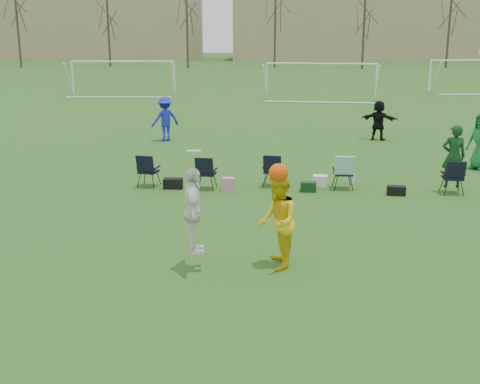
# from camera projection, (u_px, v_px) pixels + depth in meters

# --- Properties ---
(ground) EXTENTS (260.00, 260.00, 0.00)m
(ground) POSITION_uv_depth(u_px,v_px,m) (174.00, 305.00, 10.01)
(ground) COLOR #25551A
(ground) RESTS_ON ground
(fielder_blue) EXTENTS (1.37, 1.22, 1.84)m
(fielder_blue) POSITION_uv_depth(u_px,v_px,m) (165.00, 119.00, 24.96)
(fielder_blue) COLOR #1B25CD
(fielder_blue) RESTS_ON ground
(fielder_black) EXTENTS (1.61, 1.06, 1.66)m
(fielder_black) POSITION_uv_depth(u_px,v_px,m) (379.00, 120.00, 25.20)
(fielder_black) COLOR black
(fielder_black) RESTS_ON ground
(center_contest) EXTENTS (2.26, 1.25, 2.33)m
(center_contest) POSITION_uv_depth(u_px,v_px,m) (248.00, 217.00, 11.31)
(center_contest) COLOR white
(center_contest) RESTS_ON ground
(sideline_setup) EXTENTS (9.37, 1.53, 1.94)m
(sideline_setup) POSITION_uv_depth(u_px,v_px,m) (317.00, 170.00, 17.22)
(sideline_setup) COLOR #0F3A18
(sideline_setup) RESTS_ON ground
(goal_left) EXTENTS (7.39, 0.76, 2.46)m
(goal_left) POSITION_uv_depth(u_px,v_px,m) (123.00, 68.00, 43.03)
(goal_left) COLOR white
(goal_left) RESTS_ON ground
(goal_mid) EXTENTS (7.40, 0.63, 2.46)m
(goal_mid) POSITION_uv_depth(u_px,v_px,m) (321.00, 71.00, 40.04)
(goal_mid) COLOR white
(goal_mid) RESTS_ON ground
(goal_right) EXTENTS (7.35, 1.14, 2.46)m
(goal_right) POSITION_uv_depth(u_px,v_px,m) (478.00, 67.00, 44.91)
(goal_right) COLOR white
(goal_right) RESTS_ON ground
(tree_line) EXTENTS (110.28, 3.28, 11.40)m
(tree_line) POSITION_uv_depth(u_px,v_px,m) (277.00, 27.00, 75.98)
(tree_line) COLOR #382B21
(tree_line) RESTS_ON ground
(building_row) EXTENTS (126.00, 16.00, 13.00)m
(building_row) POSITION_uv_depth(u_px,v_px,m) (319.00, 23.00, 100.46)
(building_row) COLOR tan
(building_row) RESTS_ON ground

